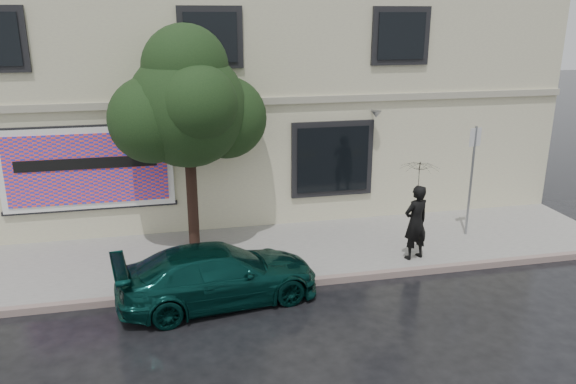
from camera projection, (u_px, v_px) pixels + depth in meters
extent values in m
plane|color=black|center=(243.00, 329.00, 10.72)|extent=(90.00, 90.00, 0.00)
cube|color=#9A9892|center=(225.00, 257.00, 13.73)|extent=(20.00, 3.50, 0.15)
cube|color=gray|center=(234.00, 289.00, 12.10)|extent=(20.00, 0.18, 0.16)
cube|color=#BBB297|center=(202.00, 87.00, 18.05)|extent=(20.00, 8.00, 7.00)
cube|color=#9E9984|center=(213.00, 103.00, 14.26)|extent=(20.00, 0.12, 0.18)
cube|color=black|center=(332.00, 159.00, 15.40)|extent=(2.30, 0.10, 2.10)
cube|color=black|center=(333.00, 160.00, 15.35)|extent=(2.00, 0.05, 1.80)
cube|color=black|center=(211.00, 38.00, 13.72)|extent=(1.30, 0.05, 1.20)
cube|color=black|center=(402.00, 36.00, 14.73)|extent=(1.30, 0.05, 1.20)
cube|color=white|center=(88.00, 169.00, 14.05)|extent=(4.20, 0.06, 2.10)
cube|color=#FF4538|center=(87.00, 169.00, 14.01)|extent=(3.90, 0.04, 1.80)
cube|color=black|center=(92.00, 208.00, 14.39)|extent=(4.30, 0.10, 0.10)
cube|color=black|center=(83.00, 127.00, 13.76)|extent=(4.30, 0.10, 0.10)
cube|color=black|center=(87.00, 164.00, 13.94)|extent=(3.40, 0.02, 0.28)
imported|color=#072F2B|center=(219.00, 275.00, 11.59)|extent=(4.39, 2.45, 1.21)
imported|color=black|center=(416.00, 222.00, 13.22)|extent=(0.76, 0.61, 1.82)
imported|color=black|center=(419.00, 171.00, 12.84)|extent=(1.27, 1.27, 0.71)
cylinder|color=black|center=(192.00, 199.00, 13.83)|extent=(0.27, 0.27, 2.46)
sphere|color=black|center=(187.00, 108.00, 13.15)|extent=(2.79, 2.79, 2.79)
cylinder|color=silver|center=(162.00, 285.00, 12.04)|extent=(0.29, 0.29, 0.08)
cylinder|color=silver|center=(161.00, 272.00, 11.95)|extent=(0.21, 0.21, 0.53)
sphere|color=silver|center=(160.00, 259.00, 11.85)|extent=(0.21, 0.21, 0.21)
cylinder|color=silver|center=(161.00, 271.00, 11.94)|extent=(0.31, 0.10, 0.10)
cylinder|color=gray|center=(471.00, 182.00, 14.52)|extent=(0.06, 0.06, 2.91)
cube|color=silver|center=(475.00, 137.00, 14.17)|extent=(0.35, 0.10, 0.47)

